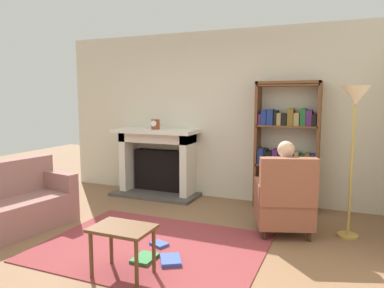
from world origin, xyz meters
TOP-DOWN VIEW (x-y plane):
  - ground at (0.00, 0.00)m, footprint 14.00×14.00m
  - back_wall at (0.00, 2.55)m, footprint 5.60×0.10m
  - area_rug at (0.00, 0.30)m, footprint 2.40×1.80m
  - fireplace at (-0.98, 2.30)m, footprint 1.45×0.64m
  - mantel_clock at (-0.97, 2.20)m, footprint 0.14×0.14m
  - bookshelf at (1.13, 2.33)m, footprint 0.91×0.32m
  - armchair_reading at (1.29, 1.22)m, footprint 0.81×0.80m
  - seated_reader at (1.25, 1.33)m, footprint 0.48×0.59m
  - sofa_floral at (-1.88, -0.06)m, footprint 0.99×1.80m
  - side_table at (0.07, -0.37)m, footprint 0.56×0.39m
  - scattered_books at (0.20, 0.06)m, footprint 0.56×0.61m
  - floor_lamp at (2.00, 1.46)m, footprint 0.32×0.32m

SIDE VIEW (x-z plane):
  - ground at x=0.00m, z-range 0.00..0.00m
  - area_rug at x=0.00m, z-range 0.00..0.01m
  - scattered_books at x=0.20m, z-range 0.01..0.05m
  - sofa_floral at x=-1.88m, z-range -0.10..0.75m
  - side_table at x=0.07m, z-range 0.16..0.63m
  - armchair_reading at x=1.29m, z-range -0.06..0.91m
  - fireplace at x=-0.98m, z-range 0.03..1.15m
  - seated_reader at x=1.25m, z-range 0.05..1.19m
  - bookshelf at x=1.13m, z-range -0.05..1.83m
  - mantel_clock at x=-0.97m, z-range 1.12..1.29m
  - back_wall at x=0.00m, z-range 0.00..2.70m
  - floor_lamp at x=2.00m, z-range 0.62..2.40m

